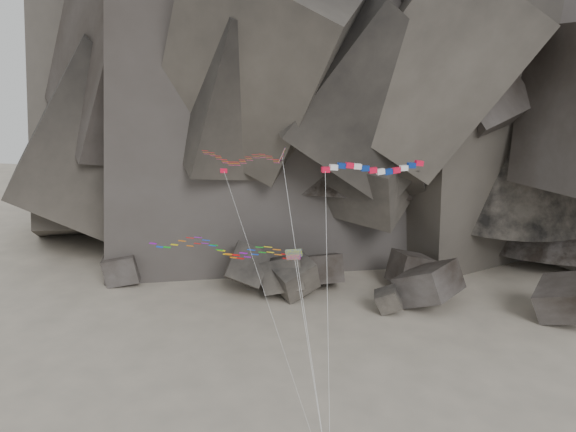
% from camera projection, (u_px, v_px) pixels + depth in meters
% --- Properties ---
extents(headland, '(110.00, 70.00, 84.00)m').
position_uv_depth(headland, '(348.00, 18.00, 107.13)').
color(headland, '#4E4840').
rests_on(headland, ground).
extents(boulder_field, '(72.38, 16.81, 8.93)m').
position_uv_depth(boulder_field, '(357.00, 285.00, 81.24)').
color(boulder_field, '#47423F').
rests_on(boulder_field, ground).
extents(delta_kite, '(14.47, 13.31, 24.60)m').
position_uv_depth(delta_kite, '(238.00, 158.00, 50.89)').
color(delta_kite, red).
rests_on(delta_kite, ground).
extents(banner_kite, '(8.29, 12.61, 23.80)m').
position_uv_depth(banner_kite, '(372.00, 170.00, 46.33)').
color(banner_kite, red).
rests_on(banner_kite, ground).
extents(parafoil_kite, '(18.71, 9.50, 16.67)m').
position_uv_depth(parafoil_kite, '(215.00, 247.00, 49.44)').
color(parafoil_kite, '#C1D90C').
rests_on(parafoil_kite, ground).
extents(pennant_kite, '(11.61, 10.85, 22.70)m').
position_uv_depth(pennant_kite, '(243.00, 230.00, 48.00)').
color(pennant_kite, red).
rests_on(pennant_kite, ground).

